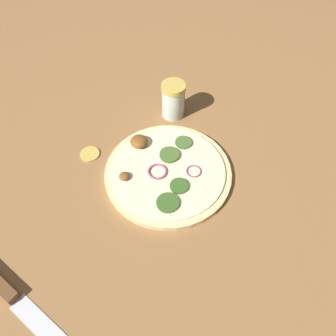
# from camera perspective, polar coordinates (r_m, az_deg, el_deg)

# --- Properties ---
(ground_plane) EXTENTS (3.00, 3.00, 0.00)m
(ground_plane) POSITION_cam_1_polar(r_m,az_deg,el_deg) (0.70, 0.00, -1.07)
(ground_plane) COLOR olive
(pizza) EXTENTS (0.27, 0.27, 0.04)m
(pizza) POSITION_cam_1_polar(r_m,az_deg,el_deg) (0.70, -0.14, -0.56)
(pizza) COLOR beige
(pizza) RESTS_ON ground_plane
(knife) EXTENTS (0.03, 0.28, 0.02)m
(knife) POSITION_cam_1_polar(r_m,az_deg,el_deg) (0.64, -25.72, -19.33)
(knife) COLOR silver
(knife) RESTS_ON ground_plane
(spice_jar) EXTENTS (0.06, 0.06, 0.09)m
(spice_jar) POSITION_cam_1_polar(r_m,az_deg,el_deg) (0.80, 0.92, 11.76)
(spice_jar) COLOR silver
(spice_jar) RESTS_ON ground_plane
(loose_cap) EXTENTS (0.04, 0.04, 0.01)m
(loose_cap) POSITION_cam_1_polar(r_m,az_deg,el_deg) (0.76, -13.48, 2.48)
(loose_cap) COLOR gold
(loose_cap) RESTS_ON ground_plane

